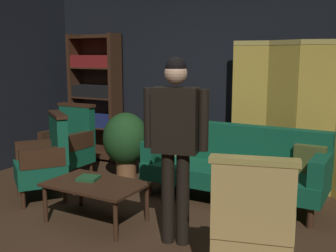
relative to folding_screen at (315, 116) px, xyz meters
name	(u,v)px	position (x,y,z in m)	size (l,w,h in m)	color
ground_plane	(127,235)	(-1.32, -2.08, -0.99)	(10.00, 10.00, 0.00)	#3D2819
back_wall	(225,78)	(-1.32, 0.37, 0.41)	(7.20, 0.10, 2.80)	black
folding_screen	(315,116)	(0.00, 0.00, 0.00)	(2.17, 0.39, 1.90)	#B29338
bookshelf	(96,95)	(-3.47, 0.11, 0.08)	(0.90, 0.32, 2.05)	#382114
velvet_couch	(235,163)	(-0.77, -0.63, -0.53)	(2.12, 0.78, 0.88)	#382114
coffee_table	(96,187)	(-1.78, -1.97, -0.61)	(1.00, 0.64, 0.42)	#382114
armchair_gilt_accent	(252,226)	(0.00, -2.36, -0.50)	(0.71, 0.71, 1.04)	tan
armchair_wing_left	(46,159)	(-2.75, -1.72, -0.50)	(0.81, 0.80, 1.04)	#382114
armchair_wing_right	(70,144)	(-3.10, -0.93, -0.50)	(0.60, 0.58, 1.04)	#382114
standing_figure	(176,134)	(-0.84, -1.98, 0.04)	(0.58, 0.30, 1.70)	black
potted_plant	(126,141)	(-2.41, -0.55, -0.45)	(0.64, 0.64, 0.93)	brown
book_green_cloth	(89,178)	(-1.92, -1.91, -0.55)	(0.21, 0.20, 0.03)	#1E4C28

